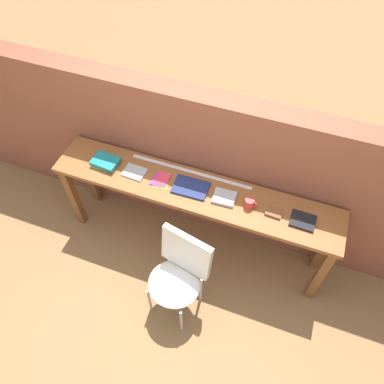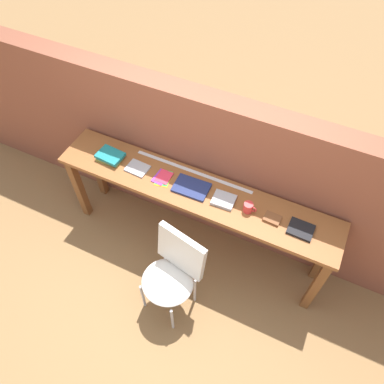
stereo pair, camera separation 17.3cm
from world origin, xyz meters
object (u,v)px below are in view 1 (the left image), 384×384
pamphlet_pile_colourful (161,180)px  magazine_cycling (134,172)px  book_repair_rightmost (303,221)px  book_open_centre (191,187)px  chair_white_moulded (178,273)px  book_stack_leftmost (106,162)px  leather_journal_brown (274,212)px  mug (250,203)px

pamphlet_pile_colourful → magazine_cycling: bearing=-179.7°
book_repair_rightmost → book_open_centre: bearing=-179.4°
chair_white_moulded → book_stack_leftmost: 1.15m
magazine_cycling → pamphlet_pile_colourful: bearing=3.6°
book_stack_leftmost → leather_journal_brown: size_ratio=1.84×
chair_white_moulded → book_open_centre: book_open_centre is taller
book_open_centre → pamphlet_pile_colourful: bearing=179.6°
book_stack_leftmost → mug: size_ratio=2.18×
book_stack_leftmost → magazine_cycling: bearing=-0.5°
mug → pamphlet_pile_colourful: bearing=179.5°
pamphlet_pile_colourful → mug: size_ratio=1.81×
chair_white_moulded → pamphlet_pile_colourful: size_ratio=4.48×
magazine_cycling → book_stack_leftmost: bearing=-177.3°
magazine_cycling → book_open_centre: bearing=4.1°
pamphlet_pile_colourful → chair_white_moulded: bearing=-57.5°
book_open_centre → book_stack_leftmost: bearing=178.6°
chair_white_moulded → book_open_centre: bearing=100.7°
book_stack_leftmost → book_open_centre: size_ratio=0.81×
mug → book_repair_rightmost: bearing=0.3°
book_stack_leftmost → book_repair_rightmost: bearing=-0.2°
chair_white_moulded → pamphlet_pile_colourful: bearing=122.5°
book_stack_leftmost → book_repair_rightmost: (1.73, -0.01, -0.02)m
chair_white_moulded → mug: 0.81m
magazine_cycling → leather_journal_brown: (1.23, -0.00, 0.00)m
magazine_cycling → pamphlet_pile_colourful: size_ratio=0.96×
leather_journal_brown → pamphlet_pile_colourful: bearing=-177.3°
leather_journal_brown → chair_white_moulded: bearing=-132.2°
pamphlet_pile_colourful → mug: bearing=-0.5°
chair_white_moulded → mug: bearing=56.3°
book_stack_leftmost → pamphlet_pile_colourful: size_ratio=1.20×
magazine_cycling → book_open_centre: 0.52m
chair_white_moulded → pamphlet_pile_colourful: 0.79m
book_stack_leftmost → book_repair_rightmost: book_stack_leftmost is taller
mug → chair_white_moulded: bearing=-123.7°
chair_white_moulded → book_repair_rightmost: 1.08m
book_stack_leftmost → pamphlet_pile_colourful: book_stack_leftmost is taller
chair_white_moulded → book_open_centre: 0.71m
book_open_centre → leather_journal_brown: leather_journal_brown is taller
book_stack_leftmost → leather_journal_brown: (1.50, -0.00, -0.02)m
chair_white_moulded → leather_journal_brown: size_ratio=6.86×
pamphlet_pile_colourful → book_repair_rightmost: size_ratio=1.03×
mug → leather_journal_brown: size_ratio=0.85×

